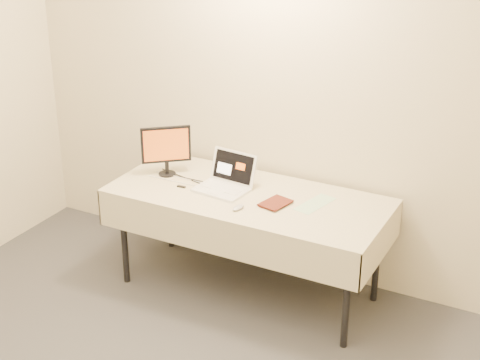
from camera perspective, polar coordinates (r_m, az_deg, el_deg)
The scene contains 9 objects.
back_wall at distance 5.02m, azimuth 3.05°, elevation 7.14°, with size 4.00×0.10×2.70m, color beige.
table at distance 4.88m, azimuth 0.63°, elevation -1.82°, with size 1.86×0.81×0.74m.
laptop at distance 4.93m, azimuth -1.06°, elevation -0.04°, with size 0.37×0.34×0.23m.
monitor at distance 5.11m, azimuth -5.76°, elevation 2.57°, with size 0.28×0.24×0.35m.
book at distance 4.73m, azimuth 2.08°, elevation -0.57°, with size 0.15×0.02×0.20m, color maroon.
alarm_clock at distance 5.16m, azimuth -1.00°, elevation 0.70°, with size 0.13×0.10×0.05m.
clicker at distance 4.66m, azimuth -0.15°, elevation -2.15°, with size 0.05×0.10×0.02m, color #B4B4B7.
paper_form at distance 4.76m, azimuth 5.84°, elevation -1.85°, with size 0.12×0.32×0.00m, color #A8D3A8.
usb_dongle at distance 4.98m, azimuth -4.58°, elevation -0.52°, with size 0.06×0.02×0.01m, color black.
Camera 1 is at (2.00, -1.88, 2.79)m, focal length 55.00 mm.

